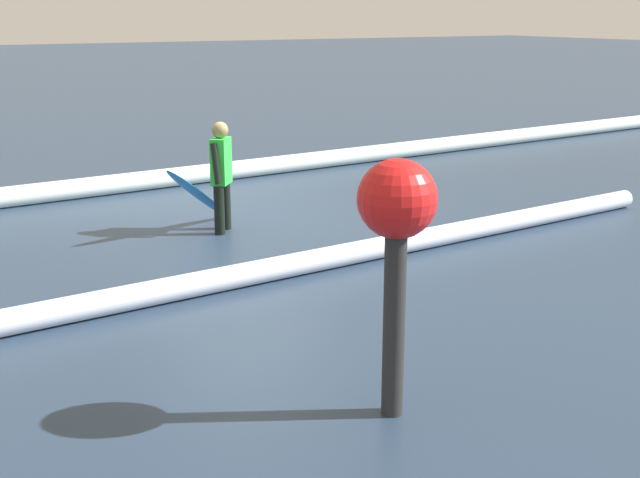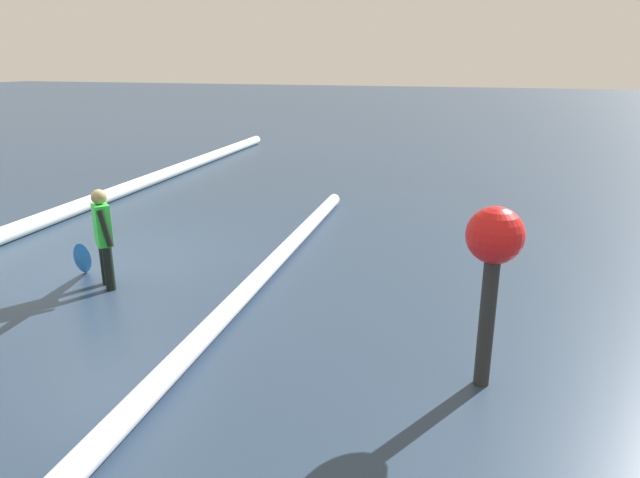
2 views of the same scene
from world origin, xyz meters
name	(u,v)px [view 2 (image 2 of 2)]	position (x,y,z in m)	size (l,w,h in m)	color
ground_plane	(101,267)	(0.00, 0.00, 0.00)	(136.00, 136.00, 0.00)	#26384F
surfer	(103,234)	(0.68, 0.69, 0.83)	(0.37, 0.49, 1.49)	black
surfboard	(83,259)	(0.92, 0.48, 0.49)	(1.42, 1.25, 1.01)	#268CE5
channel_buoy	(494,250)	(1.71, 6.13, 1.47)	(0.56, 0.56, 1.91)	#262626
wave_crest_foreground	(66,211)	(-2.27, -2.65, 0.16)	(0.32, 0.32, 23.50)	white
wave_crest_midground	(199,341)	(2.00, 2.96, 0.13)	(0.26, 0.26, 14.46)	white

